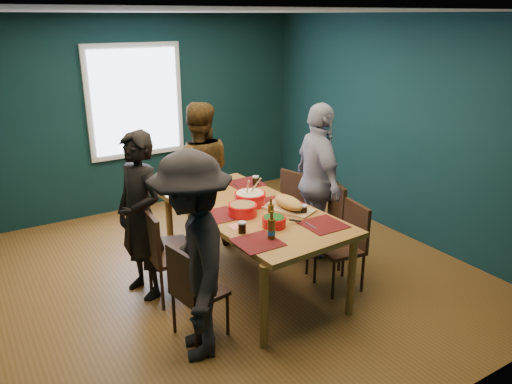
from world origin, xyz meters
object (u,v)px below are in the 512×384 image
Objects in this scene: bowl_dumpling at (250,198)px; cutting_board at (288,204)px; chair_left_near at (191,287)px; chair_right_near at (347,240)px; chair_left_far at (160,238)px; dining_table at (251,216)px; bowl_salad at (243,209)px; person_right at (318,182)px; chair_left_mid at (163,250)px; chair_right_mid at (327,218)px; person_far_left at (140,216)px; chair_right_far at (289,204)px; person_back at (199,174)px; bowl_herbs at (274,221)px; person_near_left at (193,258)px.

cutting_board is at bearing -52.92° from bowl_dumpling.
chair_right_near reaches higher than chair_left_near.
chair_left_near is (-0.16, -1.11, 0.03)m from chair_left_far.
dining_table is 0.41m from cutting_board.
bowl_salad reaches higher than chair_left_far.
person_right is 1.19m from bowl_salad.
chair_right_mid is (1.82, -0.25, 0.02)m from chair_left_mid.
person_far_left is 5.99× the size of bowl_salad.
dining_table is 1.03m from chair_right_far.
chair_right_mid is at bearing 148.96° from person_back.
chair_left_mid reaches higher than dining_table.
bowl_salad is at bearing -162.63° from chair_right_far.
dining_table is 1.21m from person_back.
chair_right_mid is 0.44m from person_right.
person_back is 5.40× the size of bowl_dumpling.
cutting_board reaches higher than chair_left_near.
chair_left_near is at bearing -146.52° from chair_right_mid.
chair_left_mid is 0.72m from chair_left_near.
person_right is (1.77, -0.37, 0.41)m from chair_left_far.
chair_right_far is 2.84× the size of bowl_dumpling.
dining_table is at bearing -119.14° from bowl_dumpling.
person_back is at bearing 78.36° from cutting_board.
bowl_salad is at bearing 20.86° from chair_left_near.
person_far_left reaches higher than cutting_board.
chair_left_mid reaches higher than chair_right_far.
person_right is (1.89, 0.02, 0.35)m from chair_left_mid.
cutting_board is (0.35, 0.27, 0.01)m from bowl_herbs.
chair_right_near is (1.72, -0.02, 0.02)m from chair_left_near.
person_back is 1.11m from bowl_dumpling.
dining_table is at bearing 119.20° from cutting_board.
chair_right_far reaches higher than chair_left_far.
person_back is at bearing 82.98° from bowl_salad.
bowl_herbs is at bearing 138.49° from person_right.
chair_left_mid is (-0.90, 0.15, -0.21)m from dining_table.
person_far_left is at bearing 131.77° from cutting_board.
person_right reaches higher than bowl_salad.
bowl_dumpling reaches higher than chair_right_far.
chair_left_near is at bearing -79.52° from chair_left_far.
chair_right_mid is at bearing -179.22° from person_right.
bowl_dumpling is at bearing 44.55° from bowl_salad.
person_back is 6.22× the size of bowl_salad.
person_far_left is 0.94× the size of person_right.
chair_right_far is 1.12m from chair_right_near.
person_far_left is 0.99m from bowl_salad.
chair_left_far is (-0.77, 0.54, -0.27)m from dining_table.
bowl_salad is 0.42× the size of cutting_board.
person_near_left is at bearing -92.90° from chair_left_mid.
chair_left_far is 0.95× the size of chair_left_near.
person_back reaches higher than chair_left_near.
chair_left_near is 0.96× the size of chair_right_near.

